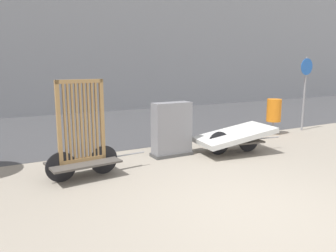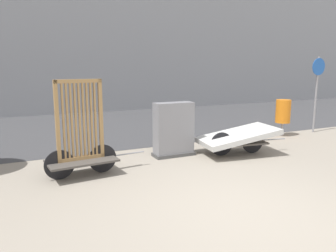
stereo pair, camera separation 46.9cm
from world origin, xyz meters
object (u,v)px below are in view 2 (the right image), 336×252
at_px(trash_bin, 283,111).
at_px(sign_post, 317,84).
at_px(bike_cart_with_bedframe, 81,144).
at_px(utility_cabinet, 174,131).
at_px(bike_cart_with_mattress, 238,137).

relative_size(trash_bin, sign_post, 0.46).
bearing_deg(bike_cart_with_bedframe, utility_cabinet, 8.11).
distance_m(bike_cart_with_mattress, utility_cabinet, 1.57).
height_order(bike_cart_with_mattress, utility_cabinet, utility_cabinet).
relative_size(utility_cabinet, trash_bin, 1.15).
bearing_deg(sign_post, utility_cabinet, -173.36).
xyz_separation_m(bike_cart_with_mattress, utility_cabinet, (-1.46, 0.55, 0.17)).
bearing_deg(utility_cabinet, sign_post, 6.64).
relative_size(bike_cart_with_mattress, sign_post, 0.96).
height_order(bike_cart_with_mattress, sign_post, sign_post).
height_order(utility_cabinet, sign_post, sign_post).
bearing_deg(bike_cart_with_mattress, bike_cart_with_bedframe, -171.82).
relative_size(bike_cart_with_bedframe, sign_post, 0.85).
xyz_separation_m(bike_cart_with_mattress, sign_post, (3.96, 1.18, 1.14)).
bearing_deg(bike_cart_with_bedframe, bike_cart_with_mattress, -5.52).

